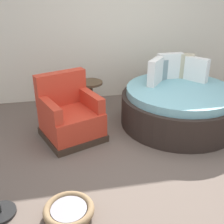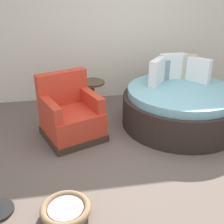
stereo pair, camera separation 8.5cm
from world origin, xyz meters
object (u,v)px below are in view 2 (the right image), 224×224
object	(u,v)px
side_table	(92,87)
pet_basket	(66,211)
round_daybed	(180,105)
red_armchair	(71,116)

from	to	relation	value
side_table	pet_basket	bearing A→B (deg)	-102.07
round_daybed	side_table	size ratio (longest dim) A/B	3.55
red_armchair	pet_basket	size ratio (longest dim) A/B	2.03
pet_basket	red_armchair	bearing A→B (deg)	85.66
red_armchair	pet_basket	distance (m)	1.64
round_daybed	side_table	xyz separation A→B (m)	(-1.33, 0.84, 0.10)
round_daybed	red_armchair	distance (m)	1.75
round_daybed	red_armchair	size ratio (longest dim) A/B	1.79
red_armchair	side_table	distance (m)	1.03
round_daybed	pet_basket	bearing A→B (deg)	-137.46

